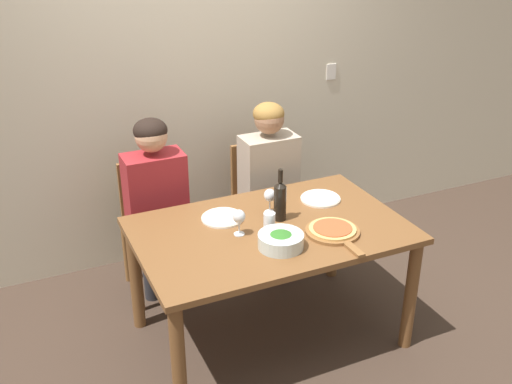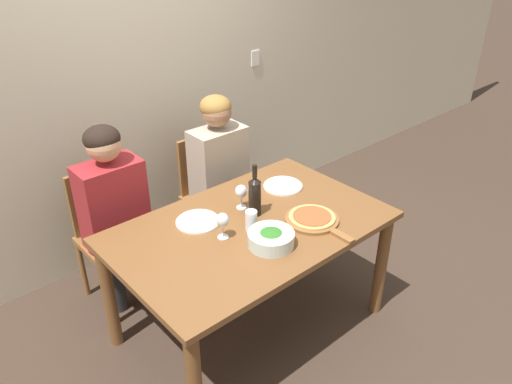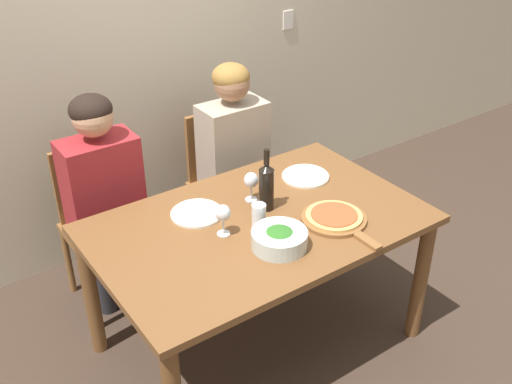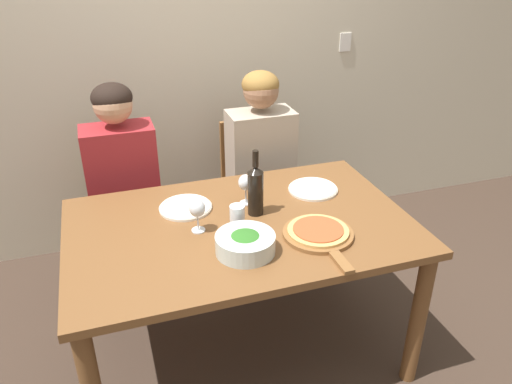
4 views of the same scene
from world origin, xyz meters
TOP-DOWN VIEW (x-y plane):
  - ground_plane at (0.00, 0.00)m, footprint 40.00×40.00m
  - back_wall at (0.00, 1.25)m, footprint 10.00×0.06m
  - dining_table at (0.00, 0.00)m, footprint 1.52×0.97m
  - chair_left at (-0.46, 0.83)m, footprint 0.42×0.42m
  - chair_right at (0.34, 0.83)m, footprint 0.42×0.42m
  - person_woman at (-0.46, 0.72)m, footprint 0.47×0.51m
  - person_man at (0.34, 0.72)m, footprint 0.47×0.51m
  - wine_bottle at (0.09, 0.07)m, footprint 0.07×0.07m
  - broccoli_bowl at (-0.04, -0.22)m, footprint 0.24×0.24m
  - dinner_plate_left at (-0.21, 0.21)m, footprint 0.25×0.25m
  - dinner_plate_right at (0.44, 0.20)m, footprint 0.25×0.25m
  - pizza_on_board at (0.29, -0.21)m, footprint 0.30×0.44m
  - wine_glass_left at (-0.19, -0.00)m, footprint 0.07×0.07m
  - wine_glass_right at (0.08, 0.17)m, footprint 0.07×0.07m
  - water_tumbler at (-0.02, -0.04)m, footprint 0.07×0.07m

SIDE VIEW (x-z plane):
  - ground_plane at x=0.00m, z-range 0.00..0.00m
  - chair_left at x=-0.46m, z-range 0.04..0.93m
  - chair_right at x=0.34m, z-range 0.04..0.93m
  - dining_table at x=0.00m, z-range 0.27..1.02m
  - person_woman at x=-0.46m, z-range 0.13..1.36m
  - person_man at x=0.34m, z-range 0.13..1.36m
  - dinner_plate_left at x=-0.21m, z-range 0.75..0.77m
  - dinner_plate_right at x=0.44m, z-range 0.75..0.77m
  - pizza_on_board at x=0.29m, z-range 0.75..0.78m
  - broccoli_bowl at x=-0.04m, z-range 0.75..0.83m
  - water_tumbler at x=-0.02m, z-range 0.75..0.86m
  - wine_glass_left at x=-0.19m, z-range 0.78..0.93m
  - wine_glass_right at x=0.08m, z-range 0.78..0.93m
  - wine_bottle at x=0.09m, z-range 0.72..1.03m
  - back_wall at x=0.00m, z-range 0.00..2.70m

